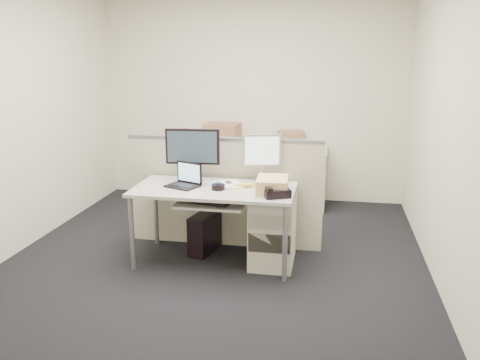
% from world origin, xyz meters
% --- Properties ---
extents(floor, '(4.00, 4.50, 0.01)m').
position_xyz_m(floor, '(0.00, 0.00, -0.01)').
color(floor, black).
rests_on(floor, ground).
extents(wall_back, '(4.00, 0.02, 2.70)m').
position_xyz_m(wall_back, '(0.00, 2.25, 1.35)').
color(wall_back, silver).
rests_on(wall_back, ground).
extents(wall_front, '(4.00, 0.02, 2.70)m').
position_xyz_m(wall_front, '(0.00, -2.25, 1.35)').
color(wall_front, silver).
rests_on(wall_front, ground).
extents(wall_left, '(0.02, 4.50, 2.70)m').
position_xyz_m(wall_left, '(-2.00, 0.00, 1.35)').
color(wall_left, silver).
rests_on(wall_left, ground).
extents(wall_right, '(0.02, 4.50, 2.70)m').
position_xyz_m(wall_right, '(2.00, 0.00, 1.35)').
color(wall_right, silver).
rests_on(wall_right, ground).
extents(desk, '(1.50, 0.75, 0.73)m').
position_xyz_m(desk, '(0.00, 0.00, 0.66)').
color(desk, '#B8B7AC').
rests_on(desk, floor).
extents(keyboard_tray, '(0.62, 0.32, 0.02)m').
position_xyz_m(keyboard_tray, '(0.00, -0.18, 0.62)').
color(keyboard_tray, '#B8B7AC').
rests_on(keyboard_tray, desk).
extents(drawer_pedestal, '(0.40, 0.55, 0.65)m').
position_xyz_m(drawer_pedestal, '(0.55, 0.05, 0.33)').
color(drawer_pedestal, beige).
rests_on(drawer_pedestal, floor).
extents(cubicle_partition, '(2.00, 0.06, 1.10)m').
position_xyz_m(cubicle_partition, '(0.00, 0.45, 0.55)').
color(cubicle_partition, beige).
rests_on(cubicle_partition, floor).
extents(back_counter, '(2.00, 0.60, 0.72)m').
position_xyz_m(back_counter, '(0.00, 1.93, 0.36)').
color(back_counter, beige).
rests_on(back_counter, floor).
extents(monitor_main, '(0.53, 0.24, 0.52)m').
position_xyz_m(monitor_main, '(-0.25, 0.18, 0.99)').
color(monitor_main, black).
rests_on(monitor_main, desk).
extents(monitor_small, '(0.41, 0.28, 0.46)m').
position_xyz_m(monitor_small, '(0.40, 0.32, 0.96)').
color(monitor_small, '#B7B7BC').
rests_on(monitor_small, desk).
extents(laptop, '(0.35, 0.31, 0.22)m').
position_xyz_m(laptop, '(-0.30, -0.02, 0.84)').
color(laptop, black).
rests_on(laptop, desk).
extents(trackball, '(0.14, 0.14, 0.05)m').
position_xyz_m(trackball, '(0.05, -0.05, 0.75)').
color(trackball, black).
rests_on(trackball, desk).
extents(desk_phone, '(0.28, 0.26, 0.07)m').
position_xyz_m(desk_phone, '(0.60, -0.18, 0.77)').
color(desk_phone, black).
rests_on(desk_phone, desk).
extents(paper_stack, '(0.34, 0.37, 0.01)m').
position_xyz_m(paper_stack, '(0.11, 0.12, 0.74)').
color(paper_stack, silver).
rests_on(paper_stack, desk).
extents(sticky_pad, '(0.09, 0.09, 0.01)m').
position_xyz_m(sticky_pad, '(0.18, 0.00, 0.74)').
color(sticky_pad, yellow).
rests_on(sticky_pad, desk).
extents(travel_mug, '(0.10, 0.10, 0.18)m').
position_xyz_m(travel_mug, '(-0.35, 0.22, 0.82)').
color(travel_mug, black).
rests_on(travel_mug, desk).
extents(banana, '(0.20, 0.09, 0.04)m').
position_xyz_m(banana, '(0.28, 0.07, 0.75)').
color(banana, gold).
rests_on(banana, desk).
extents(cellphone, '(0.09, 0.11, 0.01)m').
position_xyz_m(cellphone, '(0.10, 0.17, 0.74)').
color(cellphone, black).
rests_on(cellphone, desk).
extents(manila_folders, '(0.30, 0.37, 0.13)m').
position_xyz_m(manila_folders, '(0.55, -0.05, 0.80)').
color(manila_folders, '#EDC183').
rests_on(manila_folders, desk).
extents(keyboard, '(0.51, 0.29, 0.03)m').
position_xyz_m(keyboard, '(-0.05, -0.14, 0.64)').
color(keyboard, black).
rests_on(keyboard, keyboard_tray).
extents(pc_tower_desk, '(0.26, 0.46, 0.40)m').
position_xyz_m(pc_tower_desk, '(-0.15, 0.20, 0.20)').
color(pc_tower_desk, black).
rests_on(pc_tower_desk, floor).
extents(pc_tower_spare_dark, '(0.32, 0.45, 0.39)m').
position_xyz_m(pc_tower_spare_dark, '(-1.05, 1.63, 0.19)').
color(pc_tower_spare_dark, black).
rests_on(pc_tower_spare_dark, floor).
extents(pc_tower_spare_silver, '(0.22, 0.48, 0.43)m').
position_xyz_m(pc_tower_spare_silver, '(-1.30, 2.03, 0.22)').
color(pc_tower_spare_silver, '#B7B7BC').
rests_on(pc_tower_spare_silver, floor).
extents(cardboard_box_left, '(0.46, 0.36, 0.33)m').
position_xyz_m(cardboard_box_left, '(-0.35, 1.96, 0.88)').
color(cardboard_box_left, '#8F5F40').
rests_on(cardboard_box_left, back_counter).
extents(cardboard_box_right, '(0.39, 0.34, 0.24)m').
position_xyz_m(cardboard_box_right, '(0.54, 2.05, 0.84)').
color(cardboard_box_right, '#8F5F40').
rests_on(cardboard_box_right, back_counter).
extents(red_binder, '(0.09, 0.28, 0.25)m').
position_xyz_m(red_binder, '(-0.83, 1.83, 0.85)').
color(red_binder, '#B80600').
rests_on(red_binder, back_counter).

